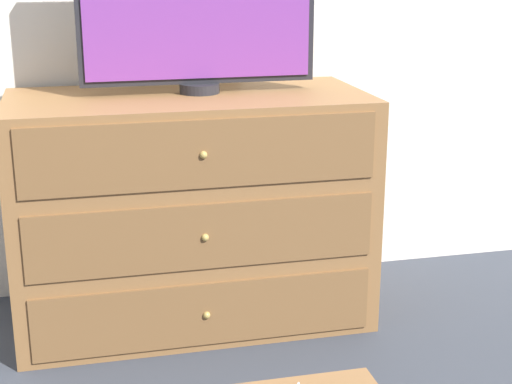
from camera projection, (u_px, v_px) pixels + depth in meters
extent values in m
plane|color=#383D47|center=(161.00, 282.00, 3.16)|extent=(12.00, 12.00, 0.00)
cube|color=olive|center=(191.00, 209.00, 2.77)|extent=(1.22, 0.58, 0.81)
cube|color=brown|center=(206.00, 314.00, 2.57)|extent=(1.12, 0.01, 0.22)
sphere|color=tan|center=(207.00, 315.00, 2.57)|extent=(0.02, 0.02, 0.02)
cube|color=brown|center=(205.00, 237.00, 2.50)|extent=(1.12, 0.01, 0.22)
sphere|color=tan|center=(205.00, 238.00, 2.49)|extent=(0.02, 0.02, 0.02)
cube|color=brown|center=(203.00, 154.00, 2.42)|extent=(1.12, 0.01, 0.22)
sphere|color=tan|center=(204.00, 155.00, 2.41)|extent=(0.02, 0.02, 0.02)
cylinder|color=#232328|center=(199.00, 88.00, 2.68)|extent=(0.14, 0.14, 0.03)
cube|color=#232328|center=(197.00, 2.00, 2.61)|extent=(0.80, 0.04, 0.54)
cube|color=#7A3893|center=(198.00, 2.00, 2.59)|extent=(0.76, 0.01, 0.50)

